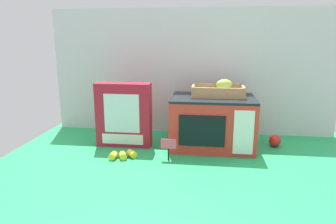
{
  "coord_description": "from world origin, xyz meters",
  "views": [
    {
      "loc": [
        0.09,
        -1.48,
        0.54
      ],
      "look_at": [
        -0.1,
        0.02,
        0.18
      ],
      "focal_mm": 32.87,
      "sensor_mm": 36.0,
      "label": 1
    }
  ],
  "objects_px": {
    "cookie_set_box": "(124,115)",
    "loose_toy_apple": "(275,141)",
    "toy_microwave": "(212,122)",
    "price_sign": "(168,146)",
    "loose_toy_banana": "(123,155)",
    "food_groups_crate": "(219,91)"
  },
  "relations": [
    {
      "from": "price_sign",
      "to": "loose_toy_apple",
      "type": "distance_m",
      "value": 0.58
    },
    {
      "from": "cookie_set_box",
      "to": "loose_toy_banana",
      "type": "xyz_separation_m",
      "value": [
        0.04,
        -0.18,
        -0.15
      ]
    },
    {
      "from": "food_groups_crate",
      "to": "cookie_set_box",
      "type": "xyz_separation_m",
      "value": [
        -0.48,
        -0.08,
        -0.12
      ]
    },
    {
      "from": "toy_microwave",
      "to": "loose_toy_banana",
      "type": "bearing_deg",
      "value": -151.74
    },
    {
      "from": "food_groups_crate",
      "to": "loose_toy_apple",
      "type": "bearing_deg",
      "value": 0.88
    },
    {
      "from": "food_groups_crate",
      "to": "price_sign",
      "type": "xyz_separation_m",
      "value": [
        -0.23,
        -0.25,
        -0.22
      ]
    },
    {
      "from": "toy_microwave",
      "to": "price_sign",
      "type": "bearing_deg",
      "value": -132.92
    },
    {
      "from": "food_groups_crate",
      "to": "loose_toy_apple",
      "type": "distance_m",
      "value": 0.39
    },
    {
      "from": "cookie_set_box",
      "to": "loose_toy_apple",
      "type": "bearing_deg",
      "value": 6.0
    },
    {
      "from": "toy_microwave",
      "to": "loose_toy_banana",
      "type": "xyz_separation_m",
      "value": [
        -0.41,
        -0.22,
        -0.11
      ]
    },
    {
      "from": "toy_microwave",
      "to": "loose_toy_apple",
      "type": "bearing_deg",
      "value": 7.0
    },
    {
      "from": "loose_toy_banana",
      "to": "cookie_set_box",
      "type": "bearing_deg",
      "value": 102.09
    },
    {
      "from": "cookie_set_box",
      "to": "loose_toy_apple",
      "type": "height_order",
      "value": "cookie_set_box"
    },
    {
      "from": "toy_microwave",
      "to": "loose_toy_apple",
      "type": "relative_size",
      "value": 6.73
    },
    {
      "from": "cookie_set_box",
      "to": "price_sign",
      "type": "relative_size",
      "value": 3.26
    },
    {
      "from": "toy_microwave",
      "to": "loose_toy_apple",
      "type": "distance_m",
      "value": 0.34
    },
    {
      "from": "food_groups_crate",
      "to": "price_sign",
      "type": "distance_m",
      "value": 0.4
    },
    {
      "from": "food_groups_crate",
      "to": "loose_toy_apple",
      "type": "height_order",
      "value": "food_groups_crate"
    },
    {
      "from": "price_sign",
      "to": "toy_microwave",
      "type": "bearing_deg",
      "value": 47.08
    },
    {
      "from": "food_groups_crate",
      "to": "cookie_set_box",
      "type": "height_order",
      "value": "food_groups_crate"
    },
    {
      "from": "toy_microwave",
      "to": "price_sign",
      "type": "distance_m",
      "value": 0.3
    },
    {
      "from": "food_groups_crate",
      "to": "loose_toy_apple",
      "type": "relative_size",
      "value": 4.24
    }
  ]
}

